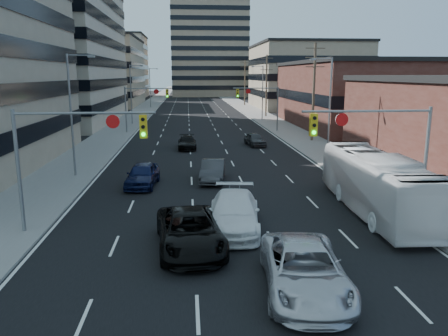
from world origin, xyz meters
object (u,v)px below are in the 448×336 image
Objects in this scene: black_pickup at (190,231)px; transit_bus at (376,183)px; sedan_blue at (143,175)px; silver_suv at (304,269)px; white_van at (234,212)px.

black_pickup is 0.50× the size of transit_bus.
black_pickup is 1.26× the size of sedan_blue.
white_van is at bearing 110.91° from silver_suv.
sedan_blue is (-3.17, 11.42, -0.02)m from black_pickup.
transit_bus is (10.34, 4.44, 0.84)m from black_pickup.
silver_suv reaches higher than sedan_blue.
silver_suv is (1.80, -6.55, -0.04)m from white_van.
white_van is (2.20, 2.37, 0.05)m from black_pickup.
white_van is 1.28× the size of sedan_blue.
black_pickup reaches higher than sedan_blue.
silver_suv is 0.50× the size of transit_bus.
white_van is 0.51× the size of transit_bus.
silver_suv is at bearing -59.93° from sedan_blue.
transit_bus is at bearing 17.90° from black_pickup.
black_pickup is 11.28m from transit_bus.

